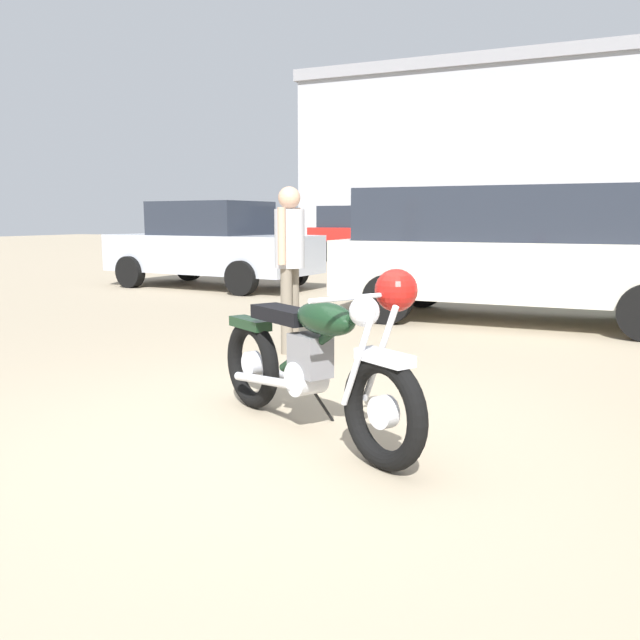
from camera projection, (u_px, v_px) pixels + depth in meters
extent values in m
plane|color=gray|center=(292.00, 441.00, 3.98)|extent=(80.00, 80.00, 0.00)
torus|color=black|center=(383.00, 412.00, 3.50)|extent=(0.60, 0.43, 0.64)
cylinder|color=silver|center=(383.00, 412.00, 3.50)|extent=(0.20, 0.16, 0.18)
torus|color=black|center=(252.00, 364.00, 4.66)|extent=(0.60, 0.43, 0.64)
cylinder|color=silver|center=(252.00, 364.00, 4.66)|extent=(0.20, 0.16, 0.18)
cube|color=silver|center=(384.00, 357.00, 3.45)|extent=(0.38, 0.30, 0.06)
cube|color=black|center=(250.00, 323.00, 4.63)|extent=(0.41, 0.32, 0.07)
cylinder|color=silver|center=(380.00, 355.00, 3.60)|extent=(0.26, 0.18, 0.58)
cylinder|color=silver|center=(358.00, 358.00, 3.51)|extent=(0.26, 0.18, 0.58)
sphere|color=silver|center=(364.00, 311.00, 3.55)|extent=(0.17, 0.17, 0.17)
cylinder|color=silver|center=(355.00, 297.00, 3.61)|extent=(0.35, 0.54, 0.03)
sphere|color=#B21914|center=(396.00, 290.00, 3.78)|extent=(0.25, 0.25, 0.25)
cylinder|color=black|center=(314.00, 346.00, 3.99)|extent=(0.68, 0.44, 0.47)
ellipsoid|color=black|center=(325.00, 319.00, 3.86)|extent=(0.56, 0.46, 0.20)
cube|color=black|center=(284.00, 314.00, 4.24)|extent=(0.57, 0.45, 0.09)
cube|color=slate|center=(310.00, 355.00, 4.03)|extent=(0.32, 0.29, 0.26)
cylinder|color=silver|center=(307.00, 378.00, 4.09)|extent=(0.29, 0.29, 0.22)
cylinder|color=silver|center=(288.00, 376.00, 4.46)|extent=(0.63, 0.42, 0.14)
cylinder|color=silver|center=(263.00, 380.00, 4.35)|extent=(0.63, 0.42, 0.14)
cylinder|color=black|center=(320.00, 400.00, 4.30)|extent=(0.14, 0.21, 0.33)
cylinder|color=#706656|center=(294.00, 309.00, 6.66)|extent=(0.12, 0.12, 0.86)
cylinder|color=#706656|center=(286.00, 311.00, 6.49)|extent=(0.12, 0.12, 0.86)
cylinder|color=#B2B2B7|center=(290.00, 239.00, 6.46)|extent=(0.30, 0.30, 0.58)
cylinder|color=tan|center=(297.00, 235.00, 6.64)|extent=(0.08, 0.08, 0.55)
cylinder|color=tan|center=(282.00, 236.00, 6.28)|extent=(0.08, 0.08, 0.55)
sphere|color=tan|center=(289.00, 198.00, 6.40)|extent=(0.22, 0.22, 0.22)
cylinder|color=black|center=(603.00, 279.00, 11.30)|extent=(0.63, 0.25, 0.62)
cylinder|color=black|center=(611.00, 272.00, 12.80)|extent=(0.63, 0.25, 0.62)
cylinder|color=black|center=(423.00, 286.00, 9.97)|extent=(0.64, 0.21, 0.64)
cylinder|color=black|center=(388.00, 299.00, 8.38)|extent=(0.64, 0.21, 0.64)
cube|color=beige|center=(518.00, 269.00, 8.52)|extent=(4.71, 1.77, 0.74)
cube|color=#232833|center=(497.00, 214.00, 8.53)|extent=(3.50, 1.61, 0.68)
cylinder|color=black|center=(130.00, 272.00, 12.77)|extent=(0.64, 0.26, 0.62)
cylinder|color=black|center=(189.00, 266.00, 14.24)|extent=(0.64, 0.26, 0.62)
cylinder|color=black|center=(241.00, 278.00, 11.44)|extent=(0.64, 0.26, 0.62)
cylinder|color=black|center=(293.00, 271.00, 12.92)|extent=(0.64, 0.26, 0.62)
cube|color=#ADB2BC|center=(212.00, 253.00, 12.79)|extent=(4.36, 2.15, 0.72)
cube|color=#232833|center=(211.00, 218.00, 12.68)|extent=(2.15, 1.76, 0.64)
cylinder|color=black|center=(526.00, 258.00, 17.44)|extent=(0.60, 0.20, 0.60)
cylinder|color=black|center=(534.00, 255.00, 18.91)|extent=(0.60, 0.20, 0.60)
cylinder|color=black|center=(625.00, 260.00, 16.44)|extent=(0.60, 0.20, 0.60)
cylinder|color=black|center=(625.00, 257.00, 17.91)|extent=(0.60, 0.20, 0.60)
cube|color=black|center=(577.00, 243.00, 17.62)|extent=(3.94, 1.73, 0.76)
cube|color=#232833|center=(589.00, 216.00, 17.40)|extent=(2.44, 1.58, 0.72)
cylinder|color=black|center=(440.00, 251.00, 20.52)|extent=(0.66, 0.28, 0.64)
cylinder|color=black|center=(419.00, 254.00, 19.01)|extent=(0.66, 0.28, 0.64)
cylinder|color=black|center=(356.00, 249.00, 22.01)|extent=(0.66, 0.28, 0.64)
cylinder|color=black|center=(330.00, 251.00, 20.51)|extent=(0.66, 0.28, 0.64)
cube|color=red|center=(385.00, 240.00, 20.45)|extent=(4.87, 2.29, 0.74)
cube|color=#232833|center=(377.00, 217.00, 20.49)|extent=(3.66, 1.99, 0.68)
cube|color=#9EA0A8|center=(556.00, 167.00, 30.26)|extent=(21.67, 10.56, 7.45)
cube|color=gray|center=(561.00, 77.00, 29.65)|extent=(21.97, 10.86, 0.50)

